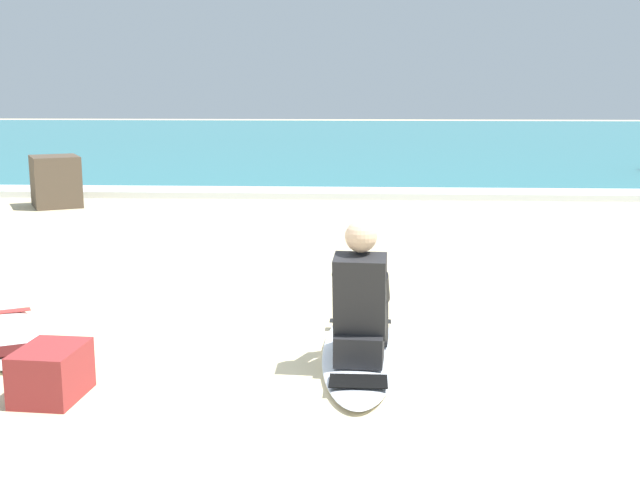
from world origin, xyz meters
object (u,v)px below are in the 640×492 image
(surfer_seated, at_px, (361,306))
(shoreline_rock, at_px, (56,181))
(surfboard_main, at_px, (359,351))
(beach_bag, at_px, (51,373))
(surfboard_spare_near, at_px, (4,334))

(surfer_seated, xyz_separation_m, shoreline_rock, (-4.79, 7.21, -0.04))
(surfboard_main, bearing_deg, beach_bag, -154.78)
(surfboard_spare_near, bearing_deg, beach_bag, -54.78)
(surfboard_spare_near, distance_m, shoreline_rock, 7.01)
(surfboard_main, xyz_separation_m, beach_bag, (-1.87, -0.88, 0.12))
(surfboard_spare_near, bearing_deg, surfer_seated, -11.04)
(shoreline_rock, height_order, beach_bag, shoreline_rock)
(surfer_seated, relative_size, shoreline_rock, 1.19)
(surfboard_main, height_order, shoreline_rock, shoreline_rock)
(beach_bag, bearing_deg, shoreline_rock, 110.33)
(surfer_seated, height_order, surfboard_spare_near, surfer_seated)
(surfboard_main, height_order, surfboard_spare_near, same)
(surfer_seated, bearing_deg, beach_bag, -161.52)
(shoreline_rock, xyz_separation_m, beach_bag, (2.90, -7.84, -0.24))
(surfboard_main, xyz_separation_m, surfer_seated, (0.01, -0.25, 0.40))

